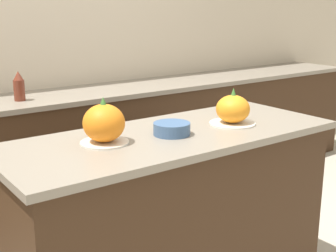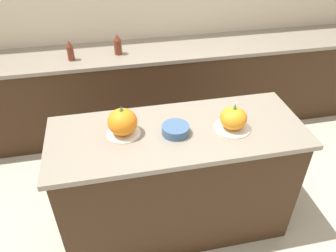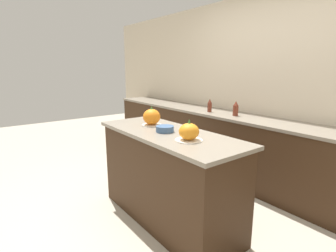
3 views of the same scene
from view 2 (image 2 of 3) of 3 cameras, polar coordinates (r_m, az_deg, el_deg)
name	(u,v)px [view 2 (image 2 of 3)]	position (r m, az deg, el deg)	size (l,w,h in m)	color
ground_plane	(176,222)	(2.76, 1.37, -16.42)	(12.00, 12.00, 0.00)	#BCB29E
wall_back	(139,4)	(3.50, -5.01, 20.45)	(8.00, 0.06, 2.50)	beige
kitchen_island	(177,182)	(2.41, 1.53, -9.65)	(1.66, 0.65, 0.93)	#382314
back_counter	(147,90)	(3.50, -3.61, 6.34)	(6.00, 0.60, 0.90)	#382314
pumpkin_cake_left	(123,123)	(2.04, -7.92, 0.60)	(0.22, 0.22, 0.21)	silver
pumpkin_cake_right	(233,119)	(2.12, 11.30, 1.21)	(0.24, 0.24, 0.19)	silver
bottle_tall	(70,51)	(3.17, -16.68, 12.46)	(0.06, 0.06, 0.19)	maroon
bottle_short	(118,44)	(3.20, -8.76, 13.85)	(0.07, 0.07, 0.20)	maroon
mixing_bowl	(176,130)	(2.06, 1.32, -0.64)	(0.17, 0.17, 0.06)	#3D5B84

